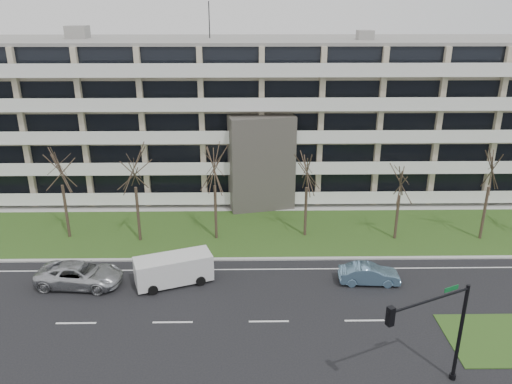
{
  "coord_description": "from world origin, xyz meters",
  "views": [
    {
      "loc": [
        -1.2,
        -26.18,
        18.68
      ],
      "look_at": [
        -0.65,
        10.0,
        4.85
      ],
      "focal_mm": 35.0,
      "sensor_mm": 36.0,
      "label": 1
    }
  ],
  "objects_px": {
    "traffic_signal": "(438,326)",
    "white_van": "(174,267)",
    "silver_pickup": "(80,275)",
    "blue_sedan": "(369,274)"
  },
  "relations": [
    {
      "from": "blue_sedan",
      "to": "silver_pickup",
      "type": "bearing_deg",
      "value": 92.88
    },
    {
      "from": "blue_sedan",
      "to": "traffic_signal",
      "type": "bearing_deg",
      "value": -172.88
    },
    {
      "from": "silver_pickup",
      "to": "white_van",
      "type": "height_order",
      "value": "white_van"
    },
    {
      "from": "silver_pickup",
      "to": "blue_sedan",
      "type": "bearing_deg",
      "value": -84.74
    },
    {
      "from": "silver_pickup",
      "to": "blue_sedan",
      "type": "height_order",
      "value": "silver_pickup"
    },
    {
      "from": "silver_pickup",
      "to": "white_van",
      "type": "relative_size",
      "value": 1.04
    },
    {
      "from": "traffic_signal",
      "to": "silver_pickup",
      "type": "bearing_deg",
      "value": 129.17
    },
    {
      "from": "blue_sedan",
      "to": "white_van",
      "type": "xyz_separation_m",
      "value": [
        -13.72,
        0.24,
        0.54
      ]
    },
    {
      "from": "traffic_signal",
      "to": "white_van",
      "type": "bearing_deg",
      "value": 119.19
    },
    {
      "from": "blue_sedan",
      "to": "white_van",
      "type": "distance_m",
      "value": 13.74
    }
  ]
}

